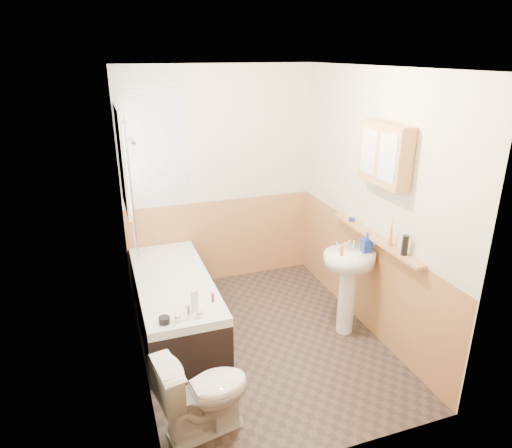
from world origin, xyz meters
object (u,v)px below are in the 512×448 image
object	(u,v)px
toilet	(204,393)
sink	(348,276)
medicine_cabinet	(385,154)
bathtub	(175,302)
pine_shelf	(375,238)

from	to	relation	value
toilet	sink	size ratio (longest dim) A/B	0.70
toilet	medicine_cabinet	world-z (taller)	medicine_cabinet
bathtub	toilet	distance (m)	1.41
medicine_cabinet	sink	bearing A→B (deg)	140.37
toilet	medicine_cabinet	bearing A→B (deg)	-80.19
toilet	bathtub	bearing A→B (deg)	-11.50
toilet	pine_shelf	distance (m)	2.05
bathtub	toilet	world-z (taller)	bathtub
sink	pine_shelf	bearing A→B (deg)	-36.11
bathtub	toilet	bearing A→B (deg)	-91.22
toilet	pine_shelf	xyz separation A→B (m)	(1.80, 0.71, 0.67)
sink	medicine_cabinet	distance (m)	1.21
bathtub	pine_shelf	xyz separation A→B (m)	(1.77, -0.70, 0.72)
sink	pine_shelf	world-z (taller)	pine_shelf
pine_shelf	medicine_cabinet	bearing A→B (deg)	-113.11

